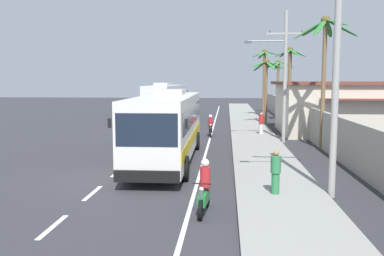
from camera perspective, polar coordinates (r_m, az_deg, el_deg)
name	(u,v)px	position (r m, az deg, el deg)	size (l,w,h in m)	color
ground_plane	(109,179)	(17.98, -11.14, -6.82)	(160.00, 160.00, 0.00)	#303035
sidewalk_kerb	(257,144)	(27.19, 8.77, -2.11)	(3.20, 90.00, 0.14)	gray
lane_markings	(192,135)	(31.78, -0.06, -0.91)	(3.84, 71.00, 0.01)	white
boundary_wall	(307,122)	(31.50, 15.20, 0.83)	(0.24, 60.00, 2.24)	#9E998E
coach_bus_foreground	(168,124)	(21.38, -3.25, 0.50)	(2.97, 12.16, 3.60)	silver
coach_bus_far_lane	(166,100)	(45.26, -3.54, 3.79)	(3.53, 11.75, 3.80)	white
motorcycle_beside_bus	(211,127)	(30.92, 2.51, 0.07)	(0.56, 1.96, 1.59)	black
motorcycle_trailing	(204,191)	(13.25, 1.68, -8.50)	(0.56, 1.96, 1.67)	black
pedestrian_near_kerb	(276,171)	(15.08, 11.21, -5.75)	(0.36, 0.36, 1.54)	#2D7A47
pedestrian_midwalk	(261,123)	(31.44, 9.31, 0.68)	(0.36, 0.36, 1.58)	beige
utility_pole_nearest	(335,37)	(15.39, 18.75, 11.54)	(3.41, 0.24, 10.46)	#9E9E99
utility_pole_mid	(283,72)	(28.28, 12.22, 7.34)	(3.91, 0.24, 8.52)	#9E9E99
palm_nearest	(324,49)	(26.12, 17.40, 10.12)	(3.82, 3.93, 7.79)	brown
palm_second	(290,71)	(41.93, 13.03, 7.43)	(2.99, 2.93, 7.24)	brown
palm_third	(266,76)	(38.87, 9.96, 6.93)	(3.05, 3.09, 6.00)	brown
palm_fourth	(264,71)	(46.86, 9.71, 7.59)	(2.83, 2.62, 7.40)	brown
palm_farthest	(278,74)	(53.06, 11.51, 7.16)	(3.96, 3.87, 6.54)	brown
roadside_building	(371,107)	(35.13, 23.01, 2.56)	(14.42, 8.97, 3.99)	beige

